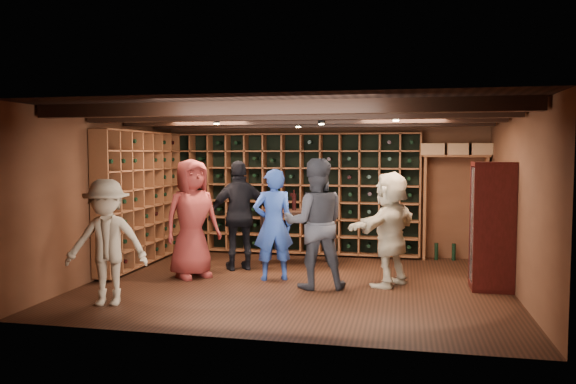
% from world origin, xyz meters
% --- Properties ---
extents(ground, '(6.00, 6.00, 0.00)m').
position_xyz_m(ground, '(0.00, 0.00, 0.00)').
color(ground, black).
rests_on(ground, ground).
extents(room_shell, '(6.00, 6.00, 6.00)m').
position_xyz_m(room_shell, '(0.00, 0.05, 2.42)').
color(room_shell, brown).
rests_on(room_shell, ground).
extents(wine_rack_back, '(4.65, 0.30, 2.20)m').
position_xyz_m(wine_rack_back, '(-0.52, 2.33, 1.15)').
color(wine_rack_back, brown).
rests_on(wine_rack_back, ground).
extents(wine_rack_left, '(0.30, 2.65, 2.20)m').
position_xyz_m(wine_rack_left, '(-2.83, 0.82, 1.15)').
color(wine_rack_left, brown).
rests_on(wine_rack_left, ground).
extents(crate_shelf, '(1.20, 0.32, 2.07)m').
position_xyz_m(crate_shelf, '(2.41, 2.32, 1.57)').
color(crate_shelf, brown).
rests_on(crate_shelf, ground).
extents(display_cabinet, '(0.55, 0.50, 1.75)m').
position_xyz_m(display_cabinet, '(2.71, 0.20, 0.86)').
color(display_cabinet, '#370C0B').
rests_on(display_cabinet, ground).
extents(man_blue_shirt, '(0.72, 0.61, 1.67)m').
position_xyz_m(man_blue_shirt, '(-0.39, 0.19, 0.83)').
color(man_blue_shirt, navy).
rests_on(man_blue_shirt, ground).
extents(man_grey_suit, '(1.03, 0.89, 1.83)m').
position_xyz_m(man_grey_suit, '(0.30, -0.18, 0.91)').
color(man_grey_suit, black).
rests_on(man_grey_suit, ground).
extents(guest_red_floral, '(1.02, 1.04, 1.81)m').
position_xyz_m(guest_red_floral, '(-1.65, 0.12, 0.91)').
color(guest_red_floral, maroon).
rests_on(guest_red_floral, ground).
extents(guest_woman_black, '(1.12, 0.88, 1.78)m').
position_xyz_m(guest_woman_black, '(-1.08, 0.79, 0.89)').
color(guest_woman_black, black).
rests_on(guest_woman_black, ground).
extents(guest_khaki, '(1.12, 0.80, 1.58)m').
position_xyz_m(guest_khaki, '(-2.11, -1.58, 0.79)').
color(guest_khaki, '#9C896C').
rests_on(guest_khaki, ground).
extents(guest_beige, '(1.19, 1.56, 1.64)m').
position_xyz_m(guest_beige, '(1.34, 0.18, 0.82)').
color(guest_beige, '#BEAD8B').
rests_on(guest_beige, ground).
extents(tasting_table, '(1.38, 1.01, 1.22)m').
position_xyz_m(tasting_table, '(-0.23, 1.29, 0.82)').
color(tasting_table, black).
rests_on(tasting_table, ground).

